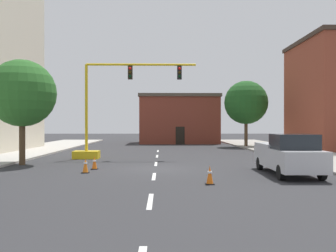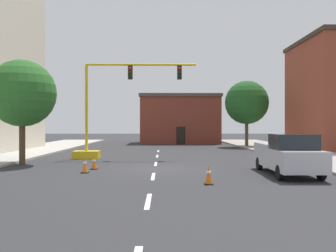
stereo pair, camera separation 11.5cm
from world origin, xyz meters
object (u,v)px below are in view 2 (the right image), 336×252
Objects in this scene: pickup_truck_silver at (288,155)px; tree_right_far at (247,103)px; traffic_cone_roadside_b at (209,175)px; traffic_cone_roadside_c at (94,163)px; tree_left_near at (22,93)px; traffic_signal_gantry at (102,128)px; traffic_cone_roadside_a at (85,165)px.

tree_right_far is at bearing 82.06° from pickup_truck_silver.
traffic_cone_roadside_c is at bearing 137.68° from traffic_cone_roadside_b.
tree_right_far reaches higher than traffic_cone_roadside_b.
traffic_signal_gantry is at bearing 44.23° from tree_left_near.
traffic_cone_roadside_a is at bearing -39.37° from tree_left_near.
pickup_truck_silver is (10.43, -8.61, -1.25)m from traffic_signal_gantry.
tree_right_far is at bearing 56.87° from traffic_cone_roadside_c.
tree_right_far reaches higher than traffic_cone_roadside_a.
tree_left_near is (-4.14, -4.03, 2.09)m from traffic_signal_gantry.
traffic_cone_roadside_a is 1.07× the size of traffic_cone_roadside_c.
tree_left_near reaches higher than traffic_cone_roadside_b.
tree_right_far is 9.84× the size of traffic_cone_roadside_c.
tree_left_near is at bearing 154.51° from traffic_cone_roadside_c.
tree_left_near is 7.13m from traffic_cone_roadside_a.
tree_left_near is 1.17× the size of pickup_truck_silver.
tree_left_near reaches higher than traffic_cone_roadside_c.
traffic_cone_roadside_b is (-7.25, -24.82, -4.47)m from tree_right_far.
pickup_truck_silver is 7.40× the size of traffic_cone_roadside_c.
tree_right_far is 22.56m from pickup_truck_silver.
tree_right_far is 23.96m from traffic_cone_roadside_c.
traffic_signal_gantry is 1.21× the size of tree_right_far.
tree_left_near is at bearing -135.35° from tree_right_far.
traffic_signal_gantry is at bearing 93.42° from traffic_cone_roadside_a.
traffic_cone_roadside_a is (-9.97, 0.81, -0.59)m from pickup_truck_silver.
tree_right_far is at bearing 58.41° from traffic_cone_roadside_a.
traffic_cone_roadside_b is at bearing -106.28° from tree_right_far.
traffic_cone_roadside_a is 1.51m from traffic_cone_roadside_c.
traffic_cone_roadside_c is (-12.86, -19.71, -4.49)m from tree_right_far.
traffic_signal_gantry reaches higher than traffic_cone_roadside_c.
traffic_cone_roadside_c is (4.78, -2.28, -3.96)m from tree_left_near.
tree_right_far is 26.24m from traffic_cone_roadside_b.
pickup_truck_silver is at bearing -4.62° from traffic_cone_roadside_a.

